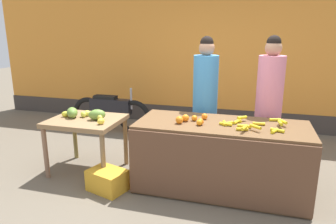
{
  "coord_description": "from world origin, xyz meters",
  "views": [
    {
      "loc": [
        0.79,
        -3.48,
        1.88
      ],
      "look_at": [
        -0.24,
        0.15,
        0.88
      ],
      "focal_mm": 32.82,
      "sensor_mm": 36.0,
      "label": 1
    }
  ],
  "objects_px": {
    "parked_motorcycle": "(111,111)",
    "produce_sack": "(155,141)",
    "vendor_woman_blue_shirt": "(205,103)",
    "produce_crate": "(107,180)",
    "vendor_woman_pink_shirt": "(268,106)"
  },
  "relations": [
    {
      "from": "vendor_woman_blue_shirt",
      "to": "produce_sack",
      "type": "height_order",
      "value": "vendor_woman_blue_shirt"
    },
    {
      "from": "vendor_woman_pink_shirt",
      "to": "produce_crate",
      "type": "bearing_deg",
      "value": -149.37
    },
    {
      "from": "vendor_woman_blue_shirt",
      "to": "produce_crate",
      "type": "bearing_deg",
      "value": -132.32
    },
    {
      "from": "vendor_woman_blue_shirt",
      "to": "vendor_woman_pink_shirt",
      "type": "distance_m",
      "value": 0.84
    },
    {
      "from": "vendor_woman_blue_shirt",
      "to": "parked_motorcycle",
      "type": "relative_size",
      "value": 1.14
    },
    {
      "from": "vendor_woman_pink_shirt",
      "to": "parked_motorcycle",
      "type": "height_order",
      "value": "vendor_woman_pink_shirt"
    },
    {
      "from": "vendor_woman_pink_shirt",
      "to": "produce_crate",
      "type": "xyz_separation_m",
      "value": [
        -1.83,
        -1.08,
        -0.79
      ]
    },
    {
      "from": "vendor_woman_blue_shirt",
      "to": "produce_sack",
      "type": "distance_m",
      "value": 1.04
    },
    {
      "from": "parked_motorcycle",
      "to": "vendor_woman_pink_shirt",
      "type": "bearing_deg",
      "value": -19.47
    },
    {
      "from": "vendor_woman_blue_shirt",
      "to": "vendor_woman_pink_shirt",
      "type": "bearing_deg",
      "value": -0.2
    },
    {
      "from": "vendor_woman_blue_shirt",
      "to": "produce_crate",
      "type": "relative_size",
      "value": 4.13
    },
    {
      "from": "parked_motorcycle",
      "to": "produce_crate",
      "type": "xyz_separation_m",
      "value": [
        0.96,
        -2.07,
        -0.27
      ]
    },
    {
      "from": "parked_motorcycle",
      "to": "produce_sack",
      "type": "bearing_deg",
      "value": -36.46
    },
    {
      "from": "vendor_woman_pink_shirt",
      "to": "produce_sack",
      "type": "xyz_separation_m",
      "value": [
        -1.62,
        0.12,
        -0.7
      ]
    },
    {
      "from": "vendor_woman_pink_shirt",
      "to": "parked_motorcycle",
      "type": "distance_m",
      "value": 3.01
    }
  ]
}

